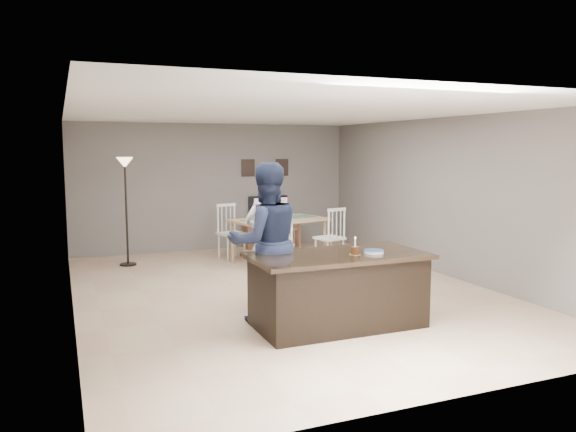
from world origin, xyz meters
name	(u,v)px	position (x,y,z in m)	size (l,w,h in m)	color
floor	(283,291)	(0.00, 0.00, 0.00)	(8.00, 8.00, 0.00)	tan
room_shell	(283,182)	(0.00, 0.00, 1.68)	(8.00, 8.00, 8.00)	slate
kitchen_island	(338,289)	(0.00, -1.80, 0.45)	(2.15, 1.10, 0.90)	black
tv_console	(271,233)	(1.20, 3.77, 0.30)	(1.20, 0.40, 0.60)	brown
television	(270,208)	(1.20, 3.84, 0.86)	(0.91, 0.12, 0.53)	black
tv_screen_glow	(271,208)	(1.20, 3.76, 0.87)	(0.78, 0.78, 0.00)	orange
picture_frames	(265,168)	(1.15, 3.98, 1.75)	(1.10, 0.02, 0.38)	black
doorway	(75,247)	(-2.99, -2.30, 1.26)	(0.00, 2.10, 2.65)	black
woman	(269,241)	(-0.44, -0.56, 0.90)	(0.66, 0.43, 1.80)	#B0B0B4
man	(266,242)	(-0.74, -1.25, 1.00)	(0.97, 0.76, 2.00)	#1B223C
birthday_cake	(355,250)	(0.16, -1.93, 0.95)	(0.14, 0.14, 0.22)	gold
plate_stack	(374,252)	(0.42, -1.93, 0.92)	(0.25, 0.25, 0.04)	white
dining_table	(279,226)	(0.78, 2.18, 0.69)	(2.11, 2.34, 1.08)	#9E7755
floor_lamp	(125,182)	(-1.97, 2.90, 1.56)	(0.30, 0.30, 2.01)	black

